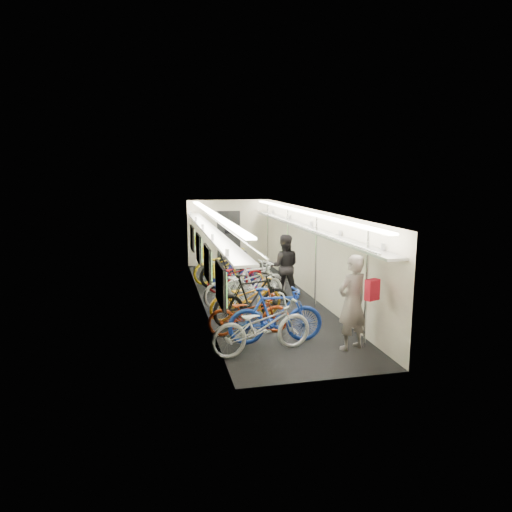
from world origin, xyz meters
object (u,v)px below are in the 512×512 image
bicycle_0 (262,326)px  backpack (372,290)px  passenger_mid (284,266)px  bicycle_1 (276,315)px  passenger_near (352,302)px

bicycle_0 → backpack: backpack is taller
backpack → passenger_mid: bearing=72.9°
bicycle_1 → backpack: size_ratio=5.02×
bicycle_0 → bicycle_1: bearing=-52.6°
passenger_near → passenger_mid: (-0.23, 3.87, -0.06)m
bicycle_1 → passenger_mid: bearing=-15.7°
passenger_mid → backpack: passenger_mid is taller
passenger_near → backpack: 0.61m
passenger_mid → backpack: (0.39, -4.34, 0.41)m
passenger_near → passenger_mid: 3.88m
passenger_near → backpack: (0.16, -0.46, 0.36)m
bicycle_1 → passenger_near: passenger_near is taller
bicycle_1 → backpack: bearing=-122.7°
bicycle_0 → passenger_near: 1.77m
bicycle_0 → bicycle_1: 0.59m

